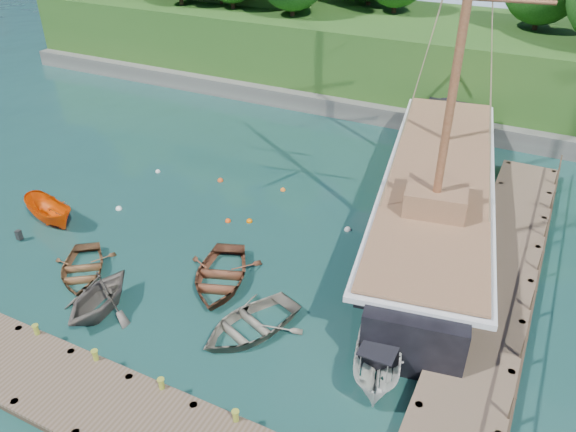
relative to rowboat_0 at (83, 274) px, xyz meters
name	(u,v)px	position (x,y,z in m)	size (l,w,h in m)	color
ground	(199,299)	(5.81, 0.94, 0.00)	(160.00, 160.00, 0.00)	#163A35
dock_near	(137,421)	(7.81, -5.56, 0.43)	(20.00, 3.20, 1.10)	brown
dock_east	(499,275)	(17.31, 7.94, 0.43)	(3.20, 24.00, 1.10)	brown
bollard_0	(41,345)	(1.81, -4.16, 0.00)	(0.26, 0.26, 0.45)	olive
bollard_1	(99,371)	(4.81, -4.16, 0.00)	(0.26, 0.26, 0.45)	olive
bollard_2	(164,400)	(7.81, -4.16, 0.00)	(0.26, 0.26, 0.45)	olive
bollard_3	(237,432)	(10.81, -4.16, 0.00)	(0.26, 0.26, 0.45)	olive
rowboat_0	(83,274)	(0.00, 0.00, 0.00)	(2.87, 4.01, 0.83)	brown
rowboat_1	(101,311)	(2.55, -1.57, 0.00)	(3.24, 3.76, 1.98)	#5A534C
rowboat_2	(220,282)	(6.01, 2.35, 0.00)	(3.41, 4.77, 0.99)	brown
rowboat_3	(250,331)	(8.78, 0.23, 0.00)	(3.20, 4.48, 0.93)	slate
motorboat_orange	(52,222)	(-4.73, 2.69, 0.00)	(1.46, 3.87, 1.50)	#EE5205
cabin_boat_white	(377,374)	(14.17, 0.34, 0.00)	(1.74, 4.63, 1.79)	white
schooner	(435,200)	(13.29, 12.00, 1.21)	(8.98, 29.21, 21.83)	black
mooring_buoy_0	(119,209)	(-2.46, 5.31, 0.00)	(0.35, 0.35, 0.35)	white
mooring_buoy_1	(228,222)	(3.60, 6.92, 0.00)	(0.31, 0.31, 0.31)	#EB4B0F
mooring_buoy_2	(249,222)	(4.63, 7.41, 0.00)	(0.32, 0.32, 0.32)	#EC6900
mooring_buoy_3	(348,230)	(9.62, 8.99, 0.00)	(0.36, 0.36, 0.36)	silver
mooring_buoy_4	(220,181)	(0.78, 10.61, 0.00)	(0.35, 0.35, 0.35)	#CF4C1A
mooring_buoy_5	(283,190)	(4.68, 11.25, 0.00)	(0.31, 0.31, 0.31)	orange
mooring_buoy_6	(158,172)	(-3.32, 9.87, 0.00)	(0.31, 0.31, 0.31)	silver
mooring_buoy_7	(237,277)	(6.47, 3.05, 0.00)	(0.35, 0.35, 0.35)	#CE5507
headland	(272,6)	(-7.07, 32.30, 5.54)	(51.00, 19.31, 12.90)	#474744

